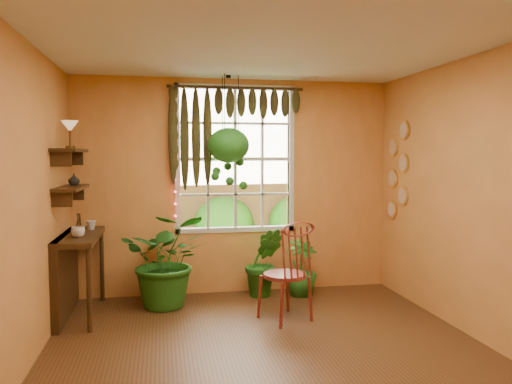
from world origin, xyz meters
TOP-DOWN VIEW (x-y plane):
  - floor at (0.00, 0.00)m, footprint 4.50×4.50m
  - ceiling at (0.00, 0.00)m, footprint 4.50×4.50m
  - wall_back at (0.00, 2.25)m, footprint 4.00×0.00m
  - wall_left at (-2.00, 0.00)m, footprint 0.00×4.50m
  - wall_right at (2.00, 0.00)m, footprint 0.00×4.50m
  - window at (0.00, 2.28)m, footprint 1.52×0.10m
  - valance_vine at (-0.08, 2.16)m, footprint 1.70×0.12m
  - string_lights at (-0.76, 2.19)m, footprint 0.03×0.03m
  - wall_plates at (1.98, 1.79)m, footprint 0.04×0.32m
  - counter_ledge at (-1.91, 1.60)m, footprint 0.40×1.20m
  - shelf_lower at (-1.88, 1.60)m, footprint 0.25×0.90m
  - shelf_upper at (-1.88, 1.60)m, footprint 0.25×0.90m
  - backyard at (0.24, 6.87)m, footprint 14.00×10.00m
  - windsor_chair at (0.36, 1.03)m, footprint 0.61×0.62m
  - potted_plant_left at (-0.87, 1.76)m, footprint 1.05×0.93m
  - potted_plant_mid at (0.31, 1.96)m, footprint 0.51×0.42m
  - potted_plant_right at (0.78, 1.92)m, footprint 0.51×0.51m
  - hanging_basket at (-0.13, 1.96)m, footprint 0.50×0.50m
  - cup_a at (-1.78, 1.37)m, footprint 0.18×0.18m
  - cup_b at (-1.72, 1.90)m, footprint 0.13×0.13m
  - brush_jar at (-1.80, 1.57)m, footprint 0.08×0.08m
  - shelf_vase at (-1.87, 1.76)m, footprint 0.13×0.13m
  - tiffany_lamp at (-1.86, 1.54)m, footprint 0.18×0.18m

SIDE VIEW (x-z plane):
  - floor at x=0.00m, z-range 0.00..0.00m
  - potted_plant_right at x=0.78m, z-range 0.00..0.70m
  - windsor_chair at x=0.36m, z-range -0.26..0.97m
  - potted_plant_mid at x=0.31m, z-range 0.00..0.86m
  - potted_plant_left at x=-0.87m, z-range 0.00..1.10m
  - counter_ledge at x=-1.91m, z-range 0.10..1.00m
  - cup_b at x=-1.72m, z-range 0.90..1.00m
  - cup_a at x=-1.78m, z-range 0.90..1.01m
  - brush_jar at x=-1.80m, z-range 0.87..1.16m
  - backyard at x=0.24m, z-range -4.72..7.28m
  - wall_back at x=0.00m, z-range -0.65..3.35m
  - wall_left at x=-2.00m, z-range -0.90..3.60m
  - wall_right at x=2.00m, z-range -0.90..3.60m
  - shelf_lower at x=-1.88m, z-range 1.38..1.42m
  - shelf_vase at x=-1.87m, z-range 1.42..1.54m
  - wall_plates at x=1.98m, z-range 1.00..2.10m
  - window at x=0.00m, z-range 0.77..2.63m
  - string_lights at x=-0.76m, z-range 0.98..2.52m
  - shelf_upper at x=-1.88m, z-range 1.78..1.82m
  - hanging_basket at x=-0.13m, z-range 1.16..2.54m
  - tiffany_lamp at x=-1.86m, z-range 1.89..2.18m
  - valance_vine at x=-0.08m, z-range 1.73..2.83m
  - ceiling at x=0.00m, z-range 2.70..2.70m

